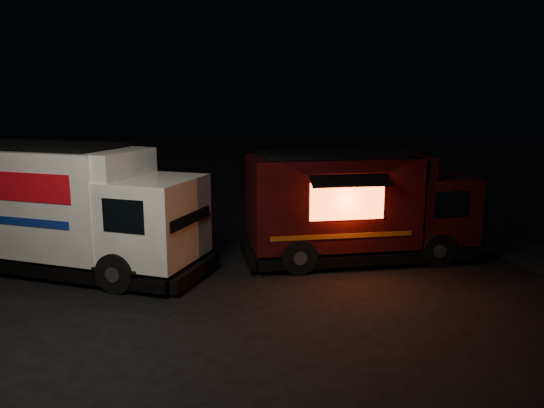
{
  "coord_description": "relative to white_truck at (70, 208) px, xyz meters",
  "views": [
    {
      "loc": [
        1.68,
        -10.61,
        3.95
      ],
      "look_at": [
        1.02,
        2.0,
        1.4
      ],
      "focal_mm": 35.0,
      "sensor_mm": 36.0,
      "label": 1
    }
  ],
  "objects": [
    {
      "name": "red_truck",
      "position": [
        6.72,
        1.23,
        -0.13
      ],
      "size": [
        6.05,
        3.31,
        2.67
      ],
      "primitive_type": null,
      "rotation": [
        0.0,
        0.0,
        0.22
      ],
      "color": "#3A0A0D",
      "rests_on": "ground"
    },
    {
      "name": "white_truck",
      "position": [
        0.0,
        0.0,
        0.0
      ],
      "size": [
        6.79,
        3.83,
        2.92
      ],
      "primitive_type": null,
      "rotation": [
        0.0,
        0.0,
        -0.27
      ],
      "color": "white",
      "rests_on": "ground"
    },
    {
      "name": "ground",
      "position": [
        3.55,
        -0.98,
        -1.46
      ],
      "size": [
        80.0,
        80.0,
        0.0
      ],
      "primitive_type": "plane",
      "color": "black",
      "rests_on": "ground"
    }
  ]
}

